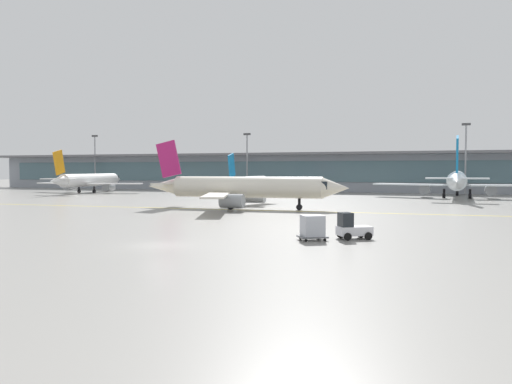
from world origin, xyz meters
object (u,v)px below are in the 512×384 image
object	(u,v)px
taxiing_regional_jet	(245,188)
cargo_dolly_lead	(312,227)
baggage_tug	(352,228)
gate_airplane_1	(249,183)
apron_light_mast_1	(247,160)
apron_light_mast_2	(466,156)
gate_airplane_0	(90,180)
apron_light_mast_0	(95,160)
gate_airplane_2	(457,180)

from	to	relation	value
taxiing_regional_jet	cargo_dolly_lead	bearing A→B (deg)	-62.65
baggage_tug	cargo_dolly_lead	size ratio (longest dim) A/B	1.12
gate_airplane_1	apron_light_mast_1	size ratio (longest dim) A/B	1.81
apron_light_mast_2	gate_airplane_1	bearing A→B (deg)	-159.70
taxiing_regional_jet	cargo_dolly_lead	world-z (taller)	taxiing_regional_jet
gate_airplane_0	apron_light_mast_1	xyz separation A→B (m)	(32.50, 18.63, 5.00)
taxiing_regional_jet	apron_light_mast_1	distance (m)	55.59
gate_airplane_1	gate_airplane_0	bearing A→B (deg)	93.00
cargo_dolly_lead	apron_light_mast_0	xyz separation A→B (m)	(-80.33, 81.17, 7.16)
gate_airplane_1	apron_light_mast_2	world-z (taller)	apron_light_mast_2
taxiing_regional_jet	cargo_dolly_lead	size ratio (longest dim) A/B	11.16
cargo_dolly_lead	apron_light_mast_1	distance (m)	87.12
gate_airplane_2	apron_light_mast_0	xyz separation A→B (m)	(-93.73, 15.51, 4.86)
gate_airplane_2	taxiing_regional_jet	world-z (taller)	gate_airplane_2
cargo_dolly_lead	gate_airplane_0	bearing A→B (deg)	106.28
gate_airplane_2	apron_light_mast_0	world-z (taller)	apron_light_mast_0
gate_airplane_2	apron_light_mast_0	size ratio (longest dim) A/B	2.25
apron_light_mast_0	baggage_tug	bearing A→B (deg)	-43.73
cargo_dolly_lead	apron_light_mast_2	world-z (taller)	apron_light_mast_2
gate_airplane_1	gate_airplane_2	size ratio (longest dim) A/B	0.77
taxiing_regional_jet	apron_light_mast_0	distance (m)	84.03
apron_light_mast_2	gate_airplane_0	bearing A→B (deg)	-167.43
baggage_tug	apron_light_mast_1	bearing A→B (deg)	84.15
apron_light_mast_1	taxiing_regional_jet	bearing A→B (deg)	-70.31
taxiing_regional_jet	apron_light_mast_1	world-z (taller)	apron_light_mast_1
gate_airplane_2	cargo_dolly_lead	size ratio (longest dim) A/B	12.86
gate_airplane_0	apron_light_mast_2	xyz separation A→B (m)	(82.62, 18.42, 5.49)
baggage_tug	apron_light_mast_2	xyz separation A→B (m)	(12.90, 77.84, 7.49)
gate_airplane_1	baggage_tug	size ratio (longest dim) A/B	8.83
apron_light_mast_0	apron_light_mast_2	size ratio (longest dim) A/B	0.98
taxiing_regional_jet	apron_light_mast_0	size ratio (longest dim) A/B	1.95
gate_airplane_1	taxiing_regional_jet	world-z (taller)	taxiing_regional_jet
gate_airplane_2	apron_light_mast_2	world-z (taller)	apron_light_mast_2
apron_light_mast_1	apron_light_mast_2	bearing A→B (deg)	-0.23
baggage_tug	apron_light_mast_1	size ratio (longest dim) A/B	0.20
taxiing_regional_jet	apron_light_mast_2	size ratio (longest dim) A/B	1.91
gate_airplane_2	apron_light_mast_2	size ratio (longest dim) A/B	2.20
gate_airplane_2	apron_light_mast_2	distance (m)	14.91
apron_light_mast_0	apron_light_mast_2	xyz separation A→B (m)	(95.98, -1.65, 0.17)
baggage_tug	apron_light_mast_1	distance (m)	86.75
apron_light_mast_2	baggage_tug	bearing A→B (deg)	-99.41
apron_light_mast_0	gate_airplane_0	bearing A→B (deg)	-56.34
gate_airplane_1	gate_airplane_2	distance (m)	41.47
gate_airplane_2	cargo_dolly_lead	xyz separation A→B (m)	(-13.40, -65.66, -2.30)
gate_airplane_1	taxiing_regional_jet	bearing A→B (deg)	-161.54
taxiing_regional_jet	apron_light_mast_1	size ratio (longest dim) A/B	2.03
gate_airplane_2	taxiing_regional_jet	size ratio (longest dim) A/B	1.15
gate_airplane_0	apron_light_mast_1	bearing A→B (deg)	-65.30
gate_airplane_0	baggage_tug	bearing A→B (deg)	-135.56
taxiing_regional_jet	baggage_tug	xyz separation A→B (m)	(18.57, -25.91, -2.02)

